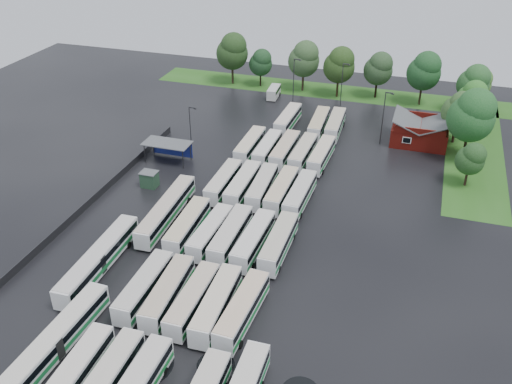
% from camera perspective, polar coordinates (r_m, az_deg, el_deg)
% --- Properties ---
extents(ground, '(160.00, 160.00, 0.00)m').
position_cam_1_polar(ground, '(78.17, -4.10, -5.59)').
color(ground, black).
rests_on(ground, ground).
extents(brick_building, '(10.07, 8.60, 5.39)m').
position_cam_1_polar(brick_building, '(110.32, 16.04, 5.64)').
color(brick_building, maroon).
rests_on(brick_building, ground).
extents(wash_shed, '(8.20, 4.20, 3.58)m').
position_cam_1_polar(wash_shed, '(100.24, -8.77, 4.68)').
color(wash_shed, '#2D2D30').
rests_on(wash_shed, ground).
extents(utility_hut, '(2.70, 2.20, 2.62)m').
position_cam_1_polar(utility_hut, '(93.18, -10.61, 1.27)').
color(utility_hut, '#214029').
rests_on(utility_hut, ground).
extents(grass_strip_north, '(80.00, 10.00, 0.01)m').
position_cam_1_polar(grass_strip_north, '(133.39, 7.04, 10.01)').
color(grass_strip_north, '#275B19').
rests_on(grass_strip_north, ground).
extents(grass_strip_east, '(10.00, 50.00, 0.01)m').
position_cam_1_polar(grass_strip_east, '(111.50, 21.00, 3.97)').
color(grass_strip_east, '#275B19').
rests_on(grass_strip_east, ground).
extents(west_fence, '(0.10, 50.00, 1.20)m').
position_cam_1_polar(west_fence, '(92.94, -15.13, 0.10)').
color(west_fence, '#2D2D30').
rests_on(west_fence, ground).
extents(bus_r0c0, '(2.69, 11.40, 3.16)m').
position_cam_1_polar(bus_r0c0, '(61.90, -17.52, -16.82)').
color(bus_r0c0, silver).
rests_on(bus_r0c0, ground).
extents(bus_r0c1, '(2.62, 11.49, 3.19)m').
position_cam_1_polar(bus_r0c1, '(60.48, -14.60, -17.63)').
color(bus_r0c1, silver).
rests_on(bus_r0c1, ground).
extents(bus_r1c0, '(2.55, 11.58, 3.22)m').
position_cam_1_polar(bus_r1c0, '(70.00, -11.11, -9.28)').
color(bus_r1c0, silver).
rests_on(bus_r1c0, ground).
extents(bus_r1c1, '(3.06, 11.75, 3.24)m').
position_cam_1_polar(bus_r1c1, '(68.66, -8.82, -9.92)').
color(bus_r1c1, silver).
rests_on(bus_r1c1, ground).
extents(bus_r1c2, '(2.46, 11.43, 3.18)m').
position_cam_1_polar(bus_r1c2, '(67.37, -6.36, -10.67)').
color(bus_r1c2, silver).
rests_on(bus_r1c2, ground).
extents(bus_r1c3, '(2.88, 11.90, 3.29)m').
position_cam_1_polar(bus_r1c3, '(66.42, -3.97, -11.17)').
color(bus_r1c3, silver).
rests_on(bus_r1c3, ground).
extents(bus_r1c4, '(3.00, 11.82, 3.26)m').
position_cam_1_polar(bus_r1c4, '(65.63, -1.39, -11.71)').
color(bus_r1c4, silver).
rests_on(bus_r1c4, ground).
extents(bus_r2c0, '(2.84, 11.80, 3.27)m').
position_cam_1_polar(bus_r2c0, '(79.72, -6.87, -3.38)').
color(bus_r2c0, silver).
rests_on(bus_r2c0, ground).
extents(bus_r2c1, '(2.74, 11.29, 3.12)m').
position_cam_1_polar(bus_r2c1, '(78.27, -4.58, -4.02)').
color(bus_r2c1, silver).
rests_on(bus_r2c1, ground).
extents(bus_r2c2, '(2.55, 11.83, 3.29)m').
position_cam_1_polar(bus_r2c2, '(77.38, -2.56, -4.31)').
color(bus_r2c2, silver).
rests_on(bus_r2c2, ground).
extents(bus_r2c3, '(2.79, 11.81, 3.27)m').
position_cam_1_polar(bus_r2c3, '(76.34, -0.27, -4.82)').
color(bus_r2c3, silver).
rests_on(bus_r2c3, ground).
extents(bus_r2c4, '(2.52, 11.70, 3.26)m').
position_cam_1_polar(bus_r2c4, '(75.89, 2.28, -5.10)').
color(bus_r2c4, silver).
rests_on(bus_r2c4, ground).
extents(bus_r3c0, '(2.43, 11.35, 3.16)m').
position_cam_1_polar(bus_r3c0, '(90.15, -3.27, 1.04)').
color(bus_r3c0, silver).
rests_on(bus_r3c0, ground).
extents(bus_r3c1, '(2.59, 11.77, 3.27)m').
position_cam_1_polar(bus_r3c1, '(89.10, -1.33, 0.75)').
color(bus_r3c1, silver).
rests_on(bus_r3c1, ground).
extents(bus_r3c2, '(2.90, 11.51, 3.18)m').
position_cam_1_polar(bus_r3c2, '(88.56, 0.60, 0.52)').
color(bus_r3c2, silver).
rests_on(bus_r3c2, ground).
extents(bus_r3c3, '(2.58, 11.67, 3.24)m').
position_cam_1_polar(bus_r3c3, '(87.62, 2.57, 0.16)').
color(bus_r3c3, silver).
rests_on(bus_r3c3, ground).
extents(bus_r3c4, '(2.69, 11.67, 3.24)m').
position_cam_1_polar(bus_r3c4, '(86.70, 4.41, -0.26)').
color(bus_r3c4, silver).
rests_on(bus_r3c4, ground).
extents(bus_r4c0, '(2.49, 11.53, 3.21)m').
position_cam_1_polar(bus_r4c0, '(101.72, -0.61, 4.69)').
color(bus_r4c0, silver).
rests_on(bus_r4c0, ground).
extents(bus_r4c1, '(2.40, 11.19, 3.11)m').
position_cam_1_polar(bus_r4c1, '(100.75, 1.14, 4.38)').
color(bus_r4c1, silver).
rests_on(bus_r4c1, ground).
extents(bus_r4c2, '(2.64, 11.76, 3.27)m').
position_cam_1_polar(bus_r4c2, '(100.04, 2.90, 4.20)').
color(bus_r4c2, silver).
rests_on(bus_r4c2, ground).
extents(bus_r4c3, '(2.70, 11.56, 3.20)m').
position_cam_1_polar(bus_r4c3, '(99.43, 4.72, 3.94)').
color(bus_r4c3, silver).
rests_on(bus_r4c3, ground).
extents(bus_r4c4, '(2.74, 11.41, 3.16)m').
position_cam_1_polar(bus_r4c4, '(98.97, 6.55, 3.69)').
color(bus_r4c4, silver).
rests_on(bus_r4c4, ground).
extents(bus_r5c1, '(2.72, 11.73, 3.25)m').
position_cam_1_polar(bus_r5c1, '(112.46, 3.21, 7.24)').
color(bus_r5c1, silver).
rests_on(bus_r5c1, ground).
extents(bus_r5c3, '(2.94, 11.69, 3.23)m').
position_cam_1_polar(bus_r5c3, '(111.18, 6.29, 6.82)').
color(bus_r5c3, silver).
rests_on(bus_r5c3, ground).
extents(bus_r5c4, '(2.90, 11.70, 3.23)m').
position_cam_1_polar(bus_r5c4, '(111.11, 7.92, 6.69)').
color(bus_r5c4, silver).
rests_on(bus_r5c4, ground).
extents(artic_bus_west_a, '(2.92, 16.83, 3.11)m').
position_cam_1_polar(artic_bus_west_a, '(65.72, -19.37, -13.89)').
color(artic_bus_west_a, silver).
rests_on(artic_bus_west_a, ground).
extents(artic_bus_west_b, '(3.01, 16.98, 3.14)m').
position_cam_1_polar(artic_bus_west_b, '(83.76, -8.95, -1.79)').
color(artic_bus_west_b, silver).
rests_on(artic_bus_west_b, ground).
extents(artic_bus_west_c, '(2.79, 17.27, 3.20)m').
position_cam_1_polar(artic_bus_west_c, '(75.66, -15.45, -6.50)').
color(artic_bus_west_c, silver).
rests_on(artic_bus_west_c, ground).
extents(minibus, '(2.39, 5.63, 2.41)m').
position_cam_1_polar(minibus, '(127.94, 1.78, 9.97)').
color(minibus, silver).
rests_on(minibus, ground).
extents(tree_north_0, '(7.35, 7.35, 12.17)m').
position_cam_1_polar(tree_north_0, '(134.66, -2.35, 13.92)').
color(tree_north_0, '#312619').
rests_on(tree_north_0, ground).
extents(tree_north_1, '(5.34, 5.34, 8.85)m').
position_cam_1_polar(tree_north_1, '(133.65, 0.51, 12.86)').
color(tree_north_1, black).
rests_on(tree_north_1, ground).
extents(tree_north_2, '(7.03, 7.03, 11.64)m').
position_cam_1_polar(tree_north_2, '(130.64, 4.87, 13.16)').
color(tree_north_2, '#38281E').
rests_on(tree_north_2, ground).
extents(tree_north_3, '(6.90, 6.90, 11.42)m').
position_cam_1_polar(tree_north_3, '(127.83, 8.38, 12.50)').
color(tree_north_3, '#302313').
rests_on(tree_north_3, ground).
extents(tree_north_4, '(6.29, 6.29, 10.42)m').
position_cam_1_polar(tree_north_4, '(128.95, 12.20, 12.00)').
color(tree_north_4, black).
rests_on(tree_north_4, ground).
extents(tree_north_5, '(7.11, 7.11, 11.78)m').
position_cam_1_polar(tree_north_5, '(126.93, 16.53, 11.57)').
color(tree_north_5, '#2E2216').
rests_on(tree_north_5, ground).
extents(tree_north_6, '(5.45, 5.45, 9.03)m').
position_cam_1_polar(tree_north_6, '(128.64, 21.41, 10.13)').
color(tree_north_6, '#321D13').
rests_on(tree_north_6, ground).
extents(tree_east_0, '(4.65, 4.64, 7.68)m').
position_cam_1_polar(tree_east_0, '(96.29, 20.73, 3.15)').
color(tree_east_0, black).
rests_on(tree_east_0, ground).
extents(tree_east_1, '(8.02, 8.02, 13.29)m').
position_cam_1_polar(tree_east_1, '(103.54, 20.85, 7.23)').
color(tree_east_1, black).
rests_on(tree_east_1, ground).
extents(tree_east_2, '(6.13, 6.13, 10.15)m').
position_cam_1_polar(tree_east_2, '(110.67, 19.71, 7.74)').
color(tree_east_2, '#3A2C1E').
rests_on(tree_east_2, ground).
extents(tree_east_3, '(5.87, 5.87, 9.73)m').
position_cam_1_polar(tree_east_3, '(118.50, 20.84, 8.84)').
color(tree_east_3, black).
rests_on(tree_east_3, ground).
extents(tree_east_4, '(6.48, 6.48, 10.74)m').
position_cam_1_polar(tree_east_4, '(125.11, 21.00, 10.21)').
color(tree_east_4, black).
rests_on(tree_east_4, ground).
extents(lamp_post_ne, '(1.56, 0.30, 10.14)m').
position_cam_1_polar(lamp_post_ne, '(106.57, 12.68, 7.59)').
color(lamp_post_ne, '#2D2D30').
rests_on(lamp_post_ne, ground).
extents(lamp_post_nw, '(1.44, 0.28, 9.34)m').
position_cam_1_polar(lamp_post_nw, '(100.23, -6.52, 6.38)').
color(lamp_post_nw, '#2D2D30').
rests_on(lamp_post_nw, ground).
extents(lamp_post_back_w, '(1.54, 0.30, 10.00)m').
position_cam_1_polar(lamp_post_back_w, '(123.06, 3.85, 11.29)').
color(lamp_post_back_w, '#2D2D30').
rests_on(lamp_post_back_w, ground).
extents(lamp_post_back_e, '(1.46, 0.28, 9.48)m').
position_cam_1_polar(lamp_post_back_e, '(122.81, 8.65, 10.83)').
color(lamp_post_back_e, '#2D2D30').
rests_on(lamp_post_back_e, ground).
extents(puddle_0, '(6.39, 6.39, 0.01)m').
position_cam_1_polar(puddle_0, '(63.47, -11.16, -16.52)').
color(puddle_0, black).
rests_on(puddle_0, ground).
extents(puddle_1, '(4.04, 4.04, 0.01)m').
position_cam_1_polar(puddle_1, '(62.40, -4.05, -16.89)').
color(puddle_1, black).
rests_on(puddle_1, ground).
extents(puddle_2, '(6.13, 6.13, 0.01)m').
position_cam_1_polar(puddle_2, '(84.60, -8.72, -2.81)').
color(puddle_2, black).
rests_on(puddle_2, ground).
extents(puddle_3, '(3.72, 3.72, 0.01)m').
position_cam_1_polar(puddle_3, '(74.18, -2.59, -7.78)').
color(puddle_3, black).
rests_on(puddle_3, ground).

